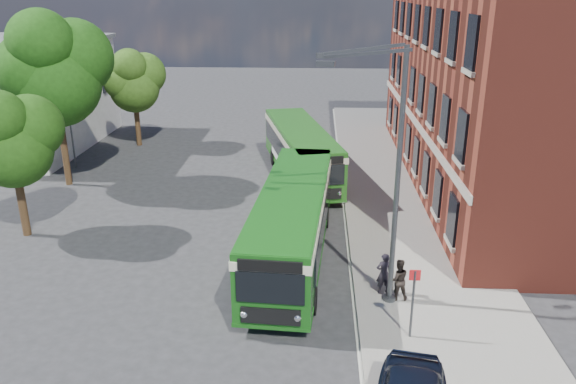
{
  "coord_description": "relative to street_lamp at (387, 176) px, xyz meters",
  "views": [
    {
      "loc": [
        2.55,
        -19.63,
        10.63
      ],
      "look_at": [
        1.29,
        3.4,
        2.2
      ],
      "focal_mm": 35.0,
      "sensor_mm": 36.0,
      "label": 1
    }
  ],
  "objects": [
    {
      "name": "pedestrian_a",
      "position": [
        0.18,
        0.5,
        -3.85
      ],
      "size": [
        0.64,
        0.49,
        1.58
      ],
      "primitive_type": "imported",
      "rotation": [
        0.0,
        0.0,
        3.36
      ],
      "color": "black",
      "rests_on": "pavement"
    },
    {
      "name": "white_building",
      "position": [
        -22.84,
        20.0,
        -1.13
      ],
      "size": [
        9.4,
        13.4,
        7.3
      ],
      "color": "beige",
      "rests_on": "ground"
    },
    {
      "name": "kerb_line",
      "position": [
        -0.89,
        10.0,
        -4.79
      ],
      "size": [
        0.12,
        48.0,
        0.01
      ],
      "primitive_type": "cube",
      "color": "beige",
      "rests_on": "ground"
    },
    {
      "name": "tree_left",
      "position": [
        -15.42,
        5.06,
        -0.23
      ],
      "size": [
        3.99,
        3.79,
        6.73
      ],
      "color": "#352413",
      "rests_on": "ground"
    },
    {
      "name": "brick_office",
      "position": [
        9.16,
        14.0,
        2.18
      ],
      "size": [
        12.1,
        26.0,
        14.2
      ],
      "color": "maroon",
      "rests_on": "ground"
    },
    {
      "name": "flagpole",
      "position": [
        -17.29,
        15.0,
        0.15
      ],
      "size": [
        0.95,
        0.1,
        9.0
      ],
      "color": "#3D3F43",
      "rests_on": "ground"
    },
    {
      "name": "tree_mid",
      "position": [
        -16.42,
        11.97,
        1.79
      ],
      "size": [
        5.74,
        5.46,
        9.7
      ],
      "color": "#352413",
      "rests_on": "ground"
    },
    {
      "name": "pedestrian_b",
      "position": [
        0.65,
        0.11,
        -3.87
      ],
      "size": [
        0.8,
        0.65,
        1.54
      ],
      "primitive_type": "imported",
      "rotation": [
        0.0,
        0.0,
        3.23
      ],
      "color": "black",
      "rests_on": "pavement"
    },
    {
      "name": "tree_right",
      "position": [
        -15.0,
        20.59,
        -0.16
      ],
      "size": [
        4.05,
        3.85,
        6.83
      ],
      "color": "#352413",
      "rests_on": "ground"
    },
    {
      "name": "street_lamp",
      "position": [
        0.0,
        0.0,
        0.0
      ],
      "size": [
        2.96,
        2.38,
        9.0
      ],
      "color": "#3D3F43",
      "rests_on": "ground"
    },
    {
      "name": "bus_front",
      "position": [
        -3.25,
        3.52,
        -2.96
      ],
      "size": [
        3.38,
        12.41,
        3.02
      ],
      "color": "#165514",
      "rests_on": "ground"
    },
    {
      "name": "ground",
      "position": [
        -4.84,
        2.0,
        -4.79
      ],
      "size": [
        120.0,
        120.0,
        0.0
      ],
      "primitive_type": "plane",
      "color": "#292A2C",
      "rests_on": "ground"
    },
    {
      "name": "bus_rear",
      "position": [
        -3.28,
        14.0,
        -2.96
      ],
      "size": [
        5.08,
        11.5,
        3.02
      ],
      "color": "#1E5817",
      "rests_on": "ground"
    },
    {
      "name": "pavement",
      "position": [
        2.16,
        10.0,
        -4.72
      ],
      "size": [
        6.0,
        48.0,
        0.15
      ],
      "primitive_type": "cube",
      "color": "gray",
      "rests_on": "ground"
    },
    {
      "name": "bus_stop_sign",
      "position": [
        0.76,
        -2.2,
        -3.28
      ],
      "size": [
        0.35,
        0.08,
        2.52
      ],
      "color": "#3D3F43",
      "rests_on": "ground"
    }
  ]
}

